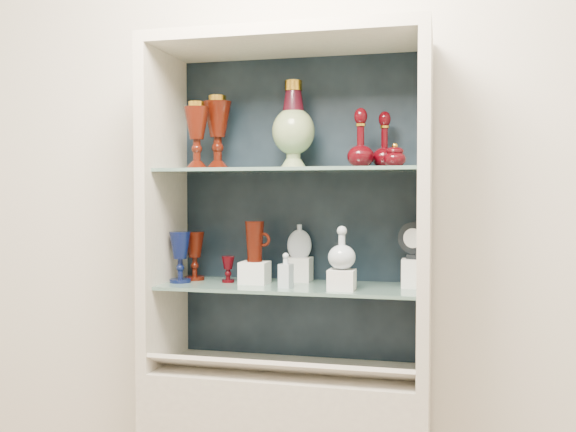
% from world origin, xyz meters
% --- Properties ---
extents(wall_back, '(3.50, 0.02, 2.80)m').
position_xyz_m(wall_back, '(0.00, 1.75, 1.40)').
color(wall_back, white).
rests_on(wall_back, ground).
extents(cabinet_back_panel, '(0.98, 0.02, 1.15)m').
position_xyz_m(cabinet_back_panel, '(0.00, 1.72, 1.32)').
color(cabinet_back_panel, black).
rests_on(cabinet_back_panel, cabinet_base).
extents(cabinet_side_left, '(0.04, 0.40, 1.15)m').
position_xyz_m(cabinet_side_left, '(-0.48, 1.53, 1.32)').
color(cabinet_side_left, beige).
rests_on(cabinet_side_left, cabinet_base).
extents(cabinet_side_right, '(0.04, 0.40, 1.15)m').
position_xyz_m(cabinet_side_right, '(0.48, 1.53, 1.32)').
color(cabinet_side_right, beige).
rests_on(cabinet_side_right, cabinet_base).
extents(cabinet_top_cap, '(1.00, 0.40, 0.04)m').
position_xyz_m(cabinet_top_cap, '(0.00, 1.53, 1.92)').
color(cabinet_top_cap, beige).
rests_on(cabinet_top_cap, cabinet_side_left).
extents(shelf_lower, '(0.92, 0.34, 0.01)m').
position_xyz_m(shelf_lower, '(0.00, 1.55, 1.04)').
color(shelf_lower, slate).
rests_on(shelf_lower, cabinet_side_left).
extents(shelf_upper, '(0.92, 0.34, 0.01)m').
position_xyz_m(shelf_upper, '(0.00, 1.55, 1.46)').
color(shelf_upper, slate).
rests_on(shelf_upper, cabinet_side_left).
extents(label_ledge, '(0.92, 0.17, 0.09)m').
position_xyz_m(label_ledge, '(0.00, 1.42, 0.78)').
color(label_ledge, beige).
rests_on(label_ledge, cabinet_base).
extents(label_card_0, '(0.10, 0.06, 0.03)m').
position_xyz_m(label_card_0, '(-0.23, 1.42, 0.80)').
color(label_card_0, white).
rests_on(label_card_0, label_ledge).
extents(label_card_1, '(0.10, 0.06, 0.03)m').
position_xyz_m(label_card_1, '(0.04, 1.42, 0.80)').
color(label_card_1, white).
rests_on(label_card_1, label_ledge).
extents(pedestal_lamp_left, '(0.11, 0.11, 0.25)m').
position_xyz_m(pedestal_lamp_left, '(-0.34, 1.51, 1.59)').
color(pedestal_lamp_left, '#410F06').
rests_on(pedestal_lamp_left, shelf_upper).
extents(pedestal_lamp_right, '(0.13, 0.13, 0.28)m').
position_xyz_m(pedestal_lamp_right, '(-0.29, 1.61, 1.61)').
color(pedestal_lamp_right, '#410F06').
rests_on(pedestal_lamp_right, shelf_upper).
extents(enamel_urn, '(0.19, 0.19, 0.32)m').
position_xyz_m(enamel_urn, '(0.01, 1.59, 1.63)').
color(enamel_urn, '#114620').
rests_on(enamel_urn, shelf_upper).
extents(ruby_decanter_a, '(0.12, 0.12, 0.23)m').
position_xyz_m(ruby_decanter_a, '(0.33, 1.63, 1.59)').
color(ruby_decanter_a, '#420207').
rests_on(ruby_decanter_a, shelf_upper).
extents(ruby_decanter_b, '(0.11, 0.11, 0.22)m').
position_xyz_m(ruby_decanter_b, '(0.26, 1.56, 1.58)').
color(ruby_decanter_b, '#420207').
rests_on(ruby_decanter_b, shelf_upper).
extents(lidded_bowl, '(0.09, 0.09, 0.09)m').
position_xyz_m(lidded_bowl, '(0.38, 1.55, 1.51)').
color(lidded_bowl, '#420207').
rests_on(lidded_bowl, shelf_upper).
extents(cobalt_goblet, '(0.11, 0.11, 0.19)m').
position_xyz_m(cobalt_goblet, '(-0.41, 1.51, 1.14)').
color(cobalt_goblet, '#0A123E').
rests_on(cobalt_goblet, shelf_lower).
extents(ruby_goblet_tall, '(0.08, 0.08, 0.18)m').
position_xyz_m(ruby_goblet_tall, '(-0.38, 1.59, 1.14)').
color(ruby_goblet_tall, '#410F06').
rests_on(ruby_goblet_tall, shelf_lower).
extents(ruby_goblet_small, '(0.06, 0.06, 0.10)m').
position_xyz_m(ruby_goblet_small, '(-0.24, 1.56, 1.10)').
color(ruby_goblet_small, '#420207').
rests_on(ruby_goblet_small, shelf_lower).
extents(riser_ruby_pitcher, '(0.10, 0.10, 0.08)m').
position_xyz_m(riser_ruby_pitcher, '(-0.13, 1.55, 1.09)').
color(riser_ruby_pitcher, silver).
rests_on(riser_ruby_pitcher, shelf_lower).
extents(ruby_pitcher, '(0.12, 0.08, 0.15)m').
position_xyz_m(ruby_pitcher, '(-0.13, 1.55, 1.20)').
color(ruby_pitcher, '#410F06').
rests_on(ruby_pitcher, riser_ruby_pitcher).
extents(clear_square_bottle, '(0.05, 0.05, 0.12)m').
position_xyz_m(clear_square_bottle, '(0.01, 1.47, 1.11)').
color(clear_square_bottle, '#ADBEC7').
rests_on(clear_square_bottle, shelf_lower).
extents(riser_flat_flask, '(0.09, 0.09, 0.09)m').
position_xyz_m(riser_flat_flask, '(0.01, 1.65, 1.09)').
color(riser_flat_flask, silver).
rests_on(riser_flat_flask, shelf_lower).
extents(flat_flask, '(0.10, 0.06, 0.13)m').
position_xyz_m(flat_flask, '(0.01, 1.65, 1.20)').
color(flat_flask, '#A8B3BD').
rests_on(flat_flask, riser_flat_flask).
extents(riser_clear_round_decanter, '(0.09, 0.09, 0.07)m').
position_xyz_m(riser_clear_round_decanter, '(0.20, 1.47, 1.08)').
color(riser_clear_round_decanter, silver).
rests_on(riser_clear_round_decanter, shelf_lower).
extents(clear_round_decanter, '(0.11, 0.11, 0.14)m').
position_xyz_m(clear_round_decanter, '(0.20, 1.47, 1.19)').
color(clear_round_decanter, '#ADBEC7').
rests_on(clear_round_decanter, riser_clear_round_decanter).
extents(riser_cameo_medallion, '(0.08, 0.08, 0.10)m').
position_xyz_m(riser_cameo_medallion, '(0.44, 1.58, 1.10)').
color(riser_cameo_medallion, silver).
rests_on(riser_cameo_medallion, shelf_lower).
extents(cameo_medallion, '(0.12, 0.08, 0.14)m').
position_xyz_m(cameo_medallion, '(0.44, 1.58, 1.22)').
color(cameo_medallion, black).
rests_on(cameo_medallion, riser_cameo_medallion).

